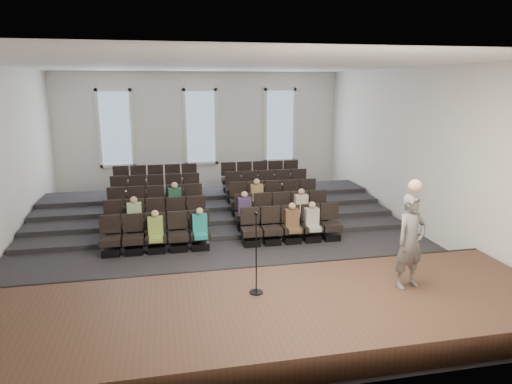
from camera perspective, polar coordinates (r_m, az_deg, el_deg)
ground at (r=13.58m, az=-4.09°, el=-6.02°), size 14.00×14.00×0.00m
ceiling at (r=12.82m, az=-4.48°, el=15.61°), size 12.00×14.00×0.02m
wall_back at (r=19.89m, az=-6.94°, el=7.53°), size 12.00×0.04×5.00m
wall_front at (r=6.25m, az=4.20°, el=-5.43°), size 12.00×0.04×5.00m
wall_right at (r=14.97m, az=19.31°, el=4.94°), size 0.04×14.00×5.00m
stage at (r=8.87m, az=0.45°, el=-15.31°), size 11.80×3.60×0.50m
stage_lip at (r=10.43m, az=-1.63°, el=-10.72°), size 11.80×0.06×0.52m
risers at (r=16.53m, az=-5.57°, el=-1.77°), size 11.80×4.80×0.60m
seating_rows at (r=14.84m, az=-4.93°, el=-1.59°), size 6.80×4.70×1.67m
windows at (r=19.81m, az=-6.94°, el=8.08°), size 8.44×0.10×3.24m
audience at (r=13.58m, az=-3.10°, el=-2.47°), size 5.45×2.64×1.10m
speaker at (r=9.60m, az=18.76°, el=-5.88°), size 0.80×0.63×1.92m
mic_stand at (r=8.99m, az=0.02°, el=-9.64°), size 0.28×0.28×1.66m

